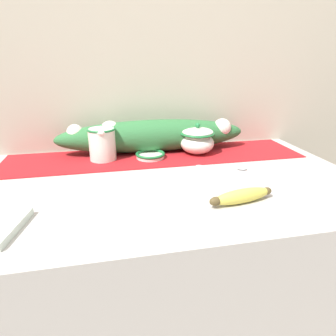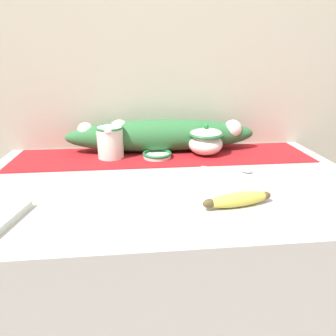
# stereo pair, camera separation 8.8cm
# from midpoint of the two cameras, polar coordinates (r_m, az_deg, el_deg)

# --- Properties ---
(countertop) EXTENTS (1.21, 0.73, 0.90)m
(countertop) POSITION_cam_midpoint_polar(r_m,az_deg,el_deg) (1.18, -2.27, -22.71)
(countertop) COLOR #B7B2AD
(countertop) RESTS_ON ground_plane
(back_wall) EXTENTS (2.01, 0.04, 2.40)m
(back_wall) POSITION_cam_midpoint_polar(r_m,az_deg,el_deg) (1.25, -5.98, 17.71)
(back_wall) COLOR #B7AD99
(back_wall) RESTS_ON ground_plane
(table_runner) EXTENTS (1.11, 0.26, 0.00)m
(table_runner) POSITION_cam_midpoint_polar(r_m,az_deg,el_deg) (1.15, -4.55, 2.22)
(table_runner) COLOR #A8191E
(table_runner) RESTS_ON countertop
(cream_pitcher) EXTENTS (0.10, 0.12, 0.12)m
(cream_pitcher) POSITION_cam_midpoint_polar(r_m,az_deg,el_deg) (1.12, -14.65, 4.65)
(cream_pitcher) COLOR white
(cream_pitcher) RESTS_ON countertop
(sugar_bowl) EXTENTS (0.13, 0.13, 0.12)m
(sugar_bowl) POSITION_cam_midpoint_polar(r_m,az_deg,el_deg) (1.16, 3.43, 5.32)
(sugar_bowl) COLOR white
(sugar_bowl) RESTS_ON countertop
(small_dish) EXTENTS (0.11, 0.11, 0.02)m
(small_dish) POSITION_cam_midpoint_polar(r_m,az_deg,el_deg) (1.12, -5.64, 2.42)
(small_dish) COLOR white
(small_dish) RESTS_ON countertop
(banana) EXTENTS (0.19, 0.07, 0.04)m
(banana) POSITION_cam_midpoint_polar(r_m,az_deg,el_deg) (0.79, 10.77, -5.35)
(banana) COLOR #DBCC4C
(banana) RESTS_ON countertop
(spoon) EXTENTS (0.16, 0.09, 0.01)m
(spoon) POSITION_cam_midpoint_polar(r_m,az_deg,el_deg) (1.03, 10.67, -0.05)
(spoon) COLOR #B7B7BC
(spoon) RESTS_ON countertop
(poinsettia_garland) EXTENTS (0.75, 0.14, 0.13)m
(poinsettia_garland) POSITION_cam_midpoint_polar(r_m,az_deg,el_deg) (1.19, -5.06, 6.23)
(poinsettia_garland) COLOR #2D6B38
(poinsettia_garland) RESTS_ON countertop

